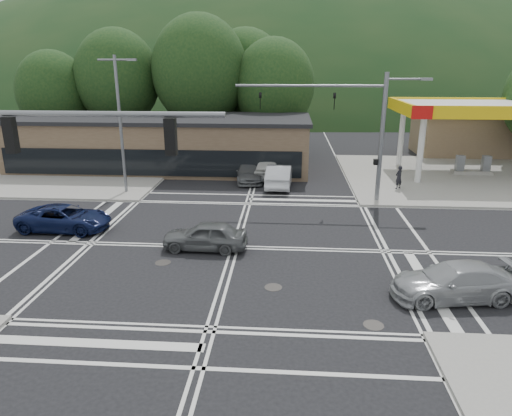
# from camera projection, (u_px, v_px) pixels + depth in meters

# --- Properties ---
(ground) EXTENTS (120.00, 120.00, 0.00)m
(ground) POSITION_uv_depth(u_px,v_px,m) (235.00, 247.00, 22.04)
(ground) COLOR black
(ground) RESTS_ON ground
(sidewalk_ne) EXTENTS (16.00, 16.00, 0.15)m
(sidewalk_ne) POSITION_uv_depth(u_px,v_px,m) (450.00, 177.00, 35.26)
(sidewalk_ne) COLOR gray
(sidewalk_ne) RESTS_ON ground
(sidewalk_nw) EXTENTS (16.00, 16.00, 0.15)m
(sidewalk_nw) POSITION_uv_depth(u_px,v_px,m) (74.00, 171.00, 37.29)
(sidewalk_nw) COLOR gray
(sidewalk_nw) RESTS_ON ground
(gas_station_canopy) EXTENTS (12.32, 8.34, 5.75)m
(gas_station_canopy) POSITION_uv_depth(u_px,v_px,m) (481.00, 111.00, 34.56)
(gas_station_canopy) COLOR silver
(gas_station_canopy) RESTS_ON ground
(convenience_store) EXTENTS (10.00, 6.00, 3.80)m
(convenience_store) POSITION_uv_depth(u_px,v_px,m) (471.00, 135.00, 43.87)
(convenience_store) COLOR #846B4F
(convenience_store) RESTS_ON ground
(commercial_row) EXTENTS (24.00, 8.00, 4.00)m
(commercial_row) POSITION_uv_depth(u_px,v_px,m) (163.00, 144.00, 38.13)
(commercial_row) COLOR brown
(commercial_row) RESTS_ON ground
(hill_north) EXTENTS (252.00, 126.00, 140.00)m
(hill_north) POSITION_uv_depth(u_px,v_px,m) (279.00, 101.00, 107.58)
(hill_north) COLOR #193819
(hill_north) RESTS_ON ground
(tree_n_a) EXTENTS (8.00, 8.00, 11.75)m
(tree_n_a) POSITION_uv_depth(u_px,v_px,m) (117.00, 78.00, 43.63)
(tree_n_a) COLOR #382619
(tree_n_a) RESTS_ON ground
(tree_n_b) EXTENTS (9.00, 9.00, 12.98)m
(tree_n_b) POSITION_uv_depth(u_px,v_px,m) (200.00, 71.00, 42.89)
(tree_n_b) COLOR #382619
(tree_n_b) RESTS_ON ground
(tree_n_c) EXTENTS (7.60, 7.60, 10.87)m
(tree_n_c) POSITION_uv_depth(u_px,v_px,m) (274.00, 85.00, 42.81)
(tree_n_c) COLOR #382619
(tree_n_c) RESTS_ON ground
(tree_n_d) EXTENTS (6.80, 6.80, 9.76)m
(tree_n_d) POSITION_uv_depth(u_px,v_px,m) (54.00, 92.00, 43.48)
(tree_n_d) COLOR #382619
(tree_n_d) RESTS_ON ground
(tree_n_e) EXTENTS (8.40, 8.40, 11.98)m
(tree_n_e) POSITION_uv_depth(u_px,v_px,m) (246.00, 77.00, 46.62)
(tree_n_e) COLOR #382619
(tree_n_e) RESTS_ON ground
(streetlight_nw) EXTENTS (2.50, 0.25, 9.00)m
(streetlight_nw) POSITION_uv_depth(u_px,v_px,m) (121.00, 119.00, 29.63)
(streetlight_nw) COLOR slate
(streetlight_nw) RESTS_ON ground
(signal_mast_ne) EXTENTS (11.65, 0.30, 8.00)m
(signal_mast_ne) POSITION_uv_depth(u_px,v_px,m) (362.00, 122.00, 27.83)
(signal_mast_ne) COLOR slate
(signal_mast_ne) RESTS_ON ground
(car_blue_west) EXTENTS (4.91, 2.44, 1.34)m
(car_blue_west) POSITION_uv_depth(u_px,v_px,m) (65.00, 218.00, 24.15)
(car_blue_west) COLOR #0E163D
(car_blue_west) RESTS_ON ground
(car_grey_center) EXTENTS (4.05, 1.73, 1.36)m
(car_grey_center) POSITION_uv_depth(u_px,v_px,m) (205.00, 236.00, 21.65)
(car_grey_center) COLOR #5A5C5E
(car_grey_center) RESTS_ON ground
(car_silver_east) EXTENTS (4.96, 2.54, 1.38)m
(car_silver_east) POSITION_uv_depth(u_px,v_px,m) (455.00, 282.00, 17.08)
(car_silver_east) COLOR #9C9FA3
(car_silver_east) RESTS_ON ground
(car_queue_a) EXTENTS (1.92, 4.95, 1.61)m
(car_queue_a) POSITION_uv_depth(u_px,v_px,m) (279.00, 176.00, 32.68)
(car_queue_a) COLOR silver
(car_queue_a) RESTS_ON ground
(car_queue_b) EXTENTS (2.27, 5.05, 1.68)m
(car_queue_b) POSITION_uv_depth(u_px,v_px,m) (269.00, 167.00, 35.10)
(car_queue_b) COLOR silver
(car_queue_b) RESTS_ON ground
(car_northbound) EXTENTS (2.61, 4.84, 1.33)m
(car_northbound) POSITION_uv_depth(u_px,v_px,m) (248.00, 172.00, 34.27)
(car_northbound) COLOR #5B5E60
(car_northbound) RESTS_ON ground
(pedestrian) EXTENTS (0.70, 0.67, 1.62)m
(pedestrian) POSITION_uv_depth(u_px,v_px,m) (399.00, 177.00, 31.53)
(pedestrian) COLOR black
(pedestrian) RESTS_ON sidewalk_ne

